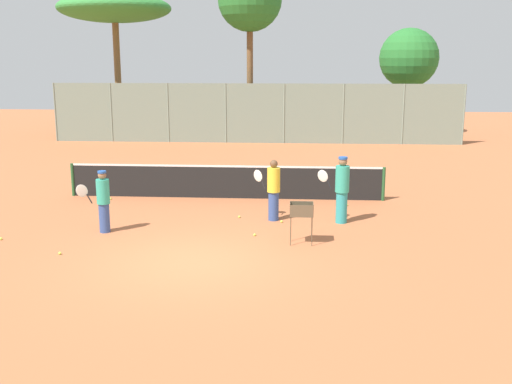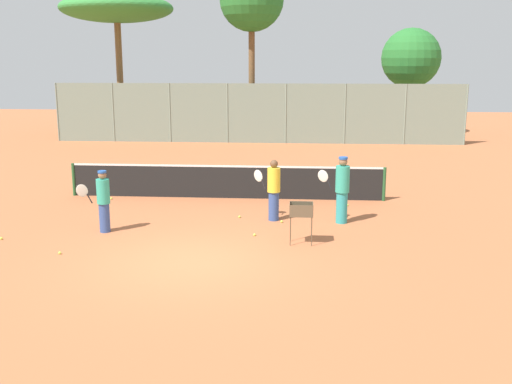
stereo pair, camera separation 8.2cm
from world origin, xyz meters
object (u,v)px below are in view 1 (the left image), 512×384
object	(u,v)px
ball_cart	(301,213)
tennis_net	(225,181)
player_yellow_shirt	(273,189)
player_red_cap	(103,201)
player_white_outfit	(342,189)

from	to	relation	value
ball_cart	tennis_net	bearing A→B (deg)	116.95
tennis_net	player_yellow_shirt	xyz separation A→B (m)	(1.65, -2.60, 0.31)
player_red_cap	ball_cart	xyz separation A→B (m)	(5.06, -0.64, -0.07)
player_red_cap	tennis_net	bearing A→B (deg)	-151.20
player_white_outfit	player_red_cap	world-z (taller)	player_white_outfit
tennis_net	ball_cart	distance (m)	5.31
player_white_outfit	player_yellow_shirt	xyz separation A→B (m)	(-1.86, 0.13, -0.07)
player_white_outfit	ball_cart	bearing A→B (deg)	80.74
player_red_cap	player_yellow_shirt	size ratio (longest dim) A/B	0.95
player_white_outfit	player_red_cap	distance (m)	6.31
player_yellow_shirt	player_red_cap	bearing A→B (deg)	51.67
player_red_cap	player_yellow_shirt	xyz separation A→B (m)	(4.30, 1.49, 0.04)
tennis_net	ball_cart	world-z (taller)	tennis_net
player_yellow_shirt	ball_cart	bearing A→B (deg)	142.12
tennis_net	player_yellow_shirt	bearing A→B (deg)	-57.65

